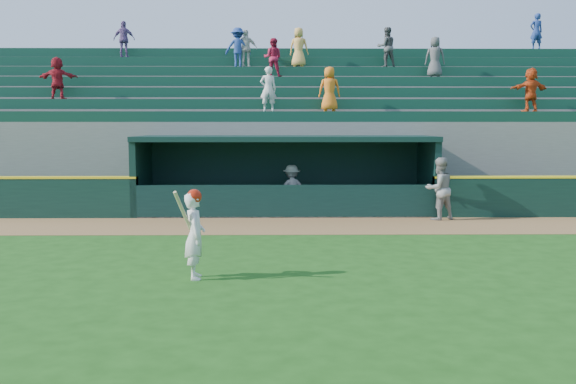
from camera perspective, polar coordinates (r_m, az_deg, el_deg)
ground at (r=13.12m, az=0.10°, el=-6.39°), size 120.00×120.00×0.00m
warning_track at (r=17.93m, az=-0.14°, el=-3.02°), size 40.00×3.00×0.01m
dugout_player_front at (r=19.50m, az=13.29°, el=0.28°), size 1.10×0.98×1.86m
dugout_player_inside at (r=20.59m, az=0.33°, el=0.29°), size 1.10×0.80×1.54m
dugout at (r=20.87m, az=-0.24°, el=1.99°), size 9.40×2.80×2.46m
stands at (r=25.38m, az=-0.30°, el=5.06°), size 34.50×6.30×7.47m
batter_at_plate at (r=11.85m, az=-8.29°, el=-3.67°), size 0.55×0.77×1.67m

